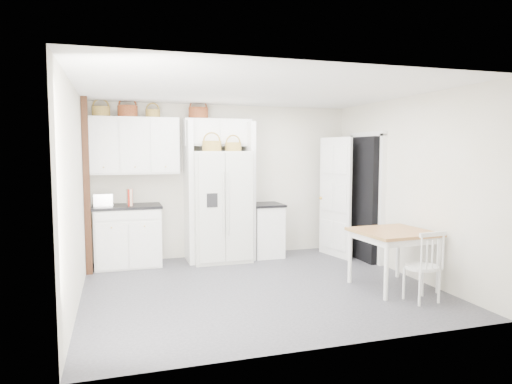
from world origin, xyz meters
name	(u,v)px	position (x,y,z in m)	size (l,w,h in m)	color
floor	(258,287)	(0.00, 0.00, 0.00)	(4.50, 4.50, 0.00)	#323235
ceiling	(258,90)	(0.00, 0.00, 2.60)	(4.50, 4.50, 0.00)	white
wall_back	(224,181)	(0.00, 2.00, 1.30)	(4.50, 4.50, 0.00)	beige
wall_left	(75,195)	(-2.25, 0.00, 1.30)	(4.00, 4.00, 0.00)	beige
wall_right	(405,187)	(2.25, 0.00, 1.30)	(4.00, 4.00, 0.00)	beige
refrigerator	(220,206)	(-0.15, 1.64, 0.91)	(0.94, 0.75, 1.82)	silver
base_cab_left	(128,237)	(-1.63, 1.70, 0.46)	(1.00, 0.63, 0.93)	white
base_cab_right	(266,231)	(0.67, 1.70, 0.44)	(0.50, 0.60, 0.88)	white
dining_table	(393,259)	(1.70, -0.55, 0.39)	(0.93, 0.93, 0.77)	olive
windsor_chair	(422,267)	(1.72, -1.13, 0.42)	(0.41, 0.37, 0.84)	white
counter_left	(127,206)	(-1.63, 1.70, 0.95)	(1.04, 0.67, 0.04)	black
counter_right	(266,205)	(0.67, 1.70, 0.90)	(0.54, 0.64, 0.04)	black
toaster	(103,200)	(-1.99, 1.63, 1.07)	(0.28, 0.16, 0.19)	silver
cookbook_red	(130,197)	(-1.58, 1.62, 1.10)	(0.04, 0.17, 0.26)	red
cookbook_cream	(129,197)	(-1.60, 1.62, 1.10)	(0.04, 0.17, 0.26)	#CBB296
basket_upper_a	(101,112)	(-1.98, 1.83, 2.43)	(0.27, 0.27, 0.15)	brown
basket_upper_b	(128,111)	(-1.59, 1.83, 2.44)	(0.31, 0.31, 0.18)	#5E1D13
basket_upper_c	(153,114)	(-1.20, 1.83, 2.42)	(0.23, 0.23, 0.13)	brown
basket_bridge_a	(198,113)	(-0.46, 1.83, 2.44)	(0.32, 0.32, 0.18)	#5E1D13
basket_fridge_a	(212,146)	(-0.30, 1.54, 1.90)	(0.31, 0.31, 0.16)	brown
basket_fridge_b	(233,147)	(0.05, 1.54, 1.89)	(0.27, 0.27, 0.14)	brown
upper_cabinet	(134,146)	(-1.50, 1.83, 1.90)	(1.40, 0.34, 0.90)	white
bridge_cabinet	(217,133)	(-0.15, 1.83, 2.12)	(1.12, 0.34, 0.45)	white
fridge_panel_left	(189,192)	(-0.66, 1.70, 1.15)	(0.08, 0.60, 2.30)	white
fridge_panel_right	(249,190)	(0.36, 1.70, 1.15)	(0.08, 0.60, 2.30)	white
trim_post	(87,187)	(-2.20, 1.35, 1.30)	(0.09, 0.09, 2.60)	#36180F
doorway_void	(364,199)	(2.16, 1.00, 1.02)	(0.18, 0.85, 2.05)	black
door_slab	(335,197)	(1.80, 1.33, 1.02)	(0.80, 0.04, 2.05)	white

